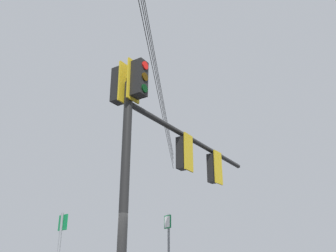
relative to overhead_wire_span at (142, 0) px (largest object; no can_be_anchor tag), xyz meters
name	(u,v)px	position (x,y,z in m)	size (l,w,h in m)	color
signal_mast_assembly	(163,147)	(-0.72, -0.15, -4.90)	(0.97, 6.50, 6.07)	black
overhead_wire_span	(142,0)	(0.00, 0.00, 0.00)	(17.15, 27.82, 1.57)	black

